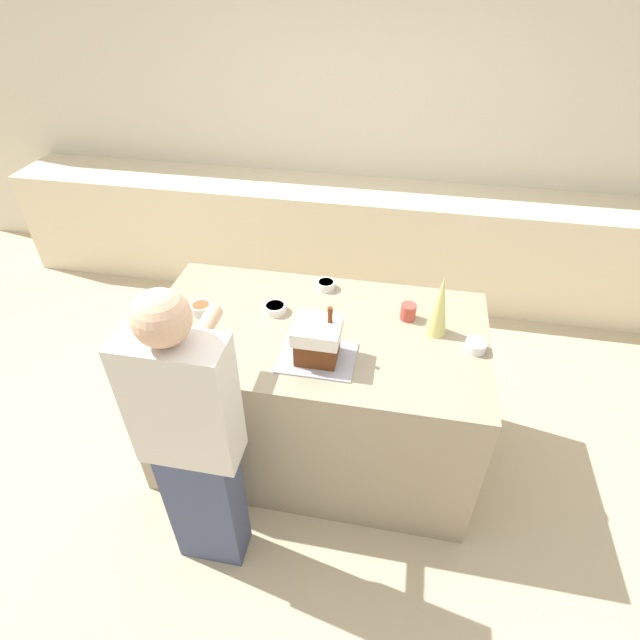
{
  "coord_description": "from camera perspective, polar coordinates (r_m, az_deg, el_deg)",
  "views": [
    {
      "loc": [
        0.41,
        -1.97,
        2.56
      ],
      "look_at": [
        0.03,
        0.0,
        1.0
      ],
      "focal_mm": 28.0,
      "sensor_mm": 36.0,
      "label": 1
    }
  ],
  "objects": [
    {
      "name": "decorative_tree",
      "position": [
        2.53,
        13.51,
        1.64
      ],
      "size": [
        0.11,
        0.11,
        0.34
      ],
      "color": "#DBD675",
      "rests_on": "kitchen_island"
    },
    {
      "name": "ground_plane",
      "position": [
        3.26,
        -0.52,
        -14.02
      ],
      "size": [
        12.0,
        12.0,
        0.0
      ],
      "primitive_type": "plane",
      "color": "#C6B28E"
    },
    {
      "name": "gingerbread_house",
      "position": [
        2.33,
        -0.3,
        -2.31
      ],
      "size": [
        0.22,
        0.2,
        0.28
      ],
      "color": "#5B2D14",
      "rests_on": "baking_tray"
    },
    {
      "name": "wall_back",
      "position": [
        4.38,
        5.41,
        20.96
      ],
      "size": [
        8.0,
        0.05,
        2.6
      ],
      "color": "beige",
      "rests_on": "ground_plane"
    },
    {
      "name": "candy_bowl_far_right",
      "position": [
        2.69,
        -5.15,
        1.38
      ],
      "size": [
        0.12,
        0.12,
        0.04
      ],
      "color": "white",
      "rests_on": "kitchen_island"
    },
    {
      "name": "person",
      "position": [
        2.26,
        -14.35,
        -13.45
      ],
      "size": [
        0.43,
        0.53,
        1.62
      ],
      "color": "#424C6B",
      "rests_on": "ground_plane"
    },
    {
      "name": "baking_tray",
      "position": [
        2.41,
        -0.3,
        -4.28
      ],
      "size": [
        0.37,
        0.28,
        0.01
      ],
      "color": "#9E9EA8",
      "rests_on": "kitchen_island"
    },
    {
      "name": "kitchen_island",
      "position": [
        2.9,
        -0.57,
        -8.26
      ],
      "size": [
        1.78,
        0.99,
        0.94
      ],
      "color": "gray",
      "rests_on": "ground_plane"
    },
    {
      "name": "candy_bowl_near_tray_left",
      "position": [
        2.86,
        0.68,
        4.06
      ],
      "size": [
        0.11,
        0.11,
        0.05
      ],
      "color": "white",
      "rests_on": "kitchen_island"
    },
    {
      "name": "mug",
      "position": [
        2.66,
        10.05,
        0.93
      ],
      "size": [
        0.08,
        0.08,
        0.09
      ],
      "color": "#B24238",
      "rests_on": "kitchen_island"
    },
    {
      "name": "candy_bowl_far_left",
      "position": [
        2.74,
        -13.41,
        1.31
      ],
      "size": [
        0.11,
        0.11,
        0.05
      ],
      "color": "silver",
      "rests_on": "kitchen_island"
    },
    {
      "name": "back_cabinet_block",
      "position": [
        4.4,
        4.27,
        9.18
      ],
      "size": [
        6.0,
        0.6,
        0.91
      ],
      "color": "beige",
      "rests_on": "ground_plane"
    },
    {
      "name": "candy_bowl_front_corner",
      "position": [
        2.55,
        17.38,
        -2.81
      ],
      "size": [
        0.1,
        0.1,
        0.05
      ],
      "color": "white",
      "rests_on": "kitchen_island"
    }
  ]
}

